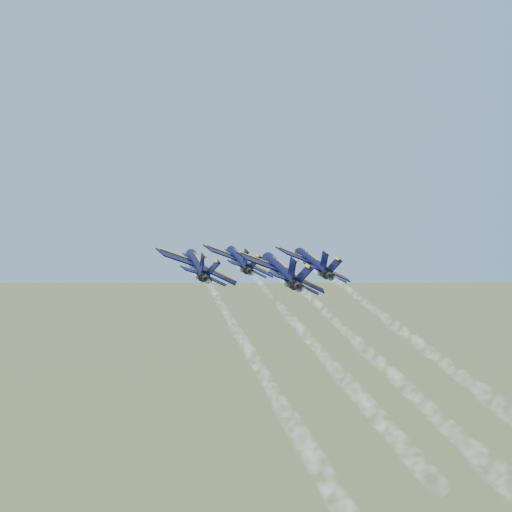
# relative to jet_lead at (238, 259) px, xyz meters

# --- Properties ---
(jet_lead) EXTENTS (11.04, 16.27, 5.63)m
(jet_lead) POSITION_rel_jet_lead_xyz_m (0.00, 0.00, 0.00)
(jet_lead) COLOR black
(jet_left) EXTENTS (11.04, 16.27, 5.63)m
(jet_left) POSITION_rel_jet_lead_xyz_m (-3.83, -12.56, 0.00)
(jet_left) COLOR black
(jet_right) EXTENTS (11.04, 16.27, 5.63)m
(jet_right) POSITION_rel_jet_lead_xyz_m (12.12, -5.66, 0.00)
(jet_right) COLOR black
(jet_slot) EXTENTS (11.04, 16.27, 5.63)m
(jet_slot) POSITION_rel_jet_lead_xyz_m (8.93, -20.37, 0.00)
(jet_slot) COLOR black
(smoke_trail_lead) EXTENTS (25.13, 53.00, 2.11)m
(smoke_trail_lead) POSITION_rel_jet_lead_xyz_m (17.50, -38.70, 0.03)
(smoke_trail_lead) COLOR white
(smoke_trail_left) EXTENTS (25.13, 53.00, 2.11)m
(smoke_trail_left) POSITION_rel_jet_lead_xyz_m (13.67, -51.26, 0.03)
(smoke_trail_left) COLOR white
(smoke_trail_right) EXTENTS (25.13, 53.00, 2.11)m
(smoke_trail_right) POSITION_rel_jet_lead_xyz_m (29.62, -44.37, 0.03)
(smoke_trail_right) COLOR white
(smoke_trail_slot) EXTENTS (25.13, 53.00, 2.11)m
(smoke_trail_slot) POSITION_rel_jet_lead_xyz_m (26.42, -59.08, 0.03)
(smoke_trail_slot) COLOR white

